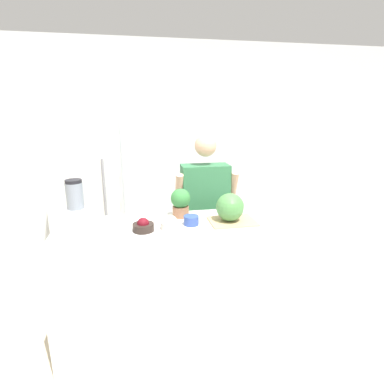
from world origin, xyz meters
TOP-DOWN VIEW (x-y plane):
  - ground_plane at (0.00, 0.00)m, footprint 14.00×14.00m
  - wall_back at (0.00, 1.98)m, footprint 8.00×0.06m
  - counter_island at (0.00, 0.33)m, footprint 2.05×0.65m
  - refrigerator at (-0.95, 1.59)m, footprint 0.71×0.72m
  - person at (0.24, 0.96)m, footprint 0.60×0.26m
  - cutting_board at (0.32, 0.32)m, footprint 0.36×0.27m
  - watermelon at (0.29, 0.33)m, footprint 0.22×0.22m
  - bowl_cherries at (-0.37, 0.27)m, footprint 0.15×0.15m
  - bowl_cream at (-0.18, 0.27)m, footprint 0.14×0.14m
  - bowl_small_blue at (-0.01, 0.33)m, footprint 0.11×0.11m
  - blender at (-0.87, 0.52)m, footprint 0.15×0.15m
  - potted_plant at (-0.06, 0.52)m, footprint 0.16×0.16m

SIDE VIEW (x-z plane):
  - ground_plane at x=0.00m, z-range 0.00..0.00m
  - counter_island at x=0.00m, z-range 0.00..0.96m
  - person at x=0.24m, z-range 0.01..1.59m
  - refrigerator at x=-0.95m, z-range 0.00..1.73m
  - cutting_board at x=0.32m, z-range 0.96..0.97m
  - bowl_small_blue at x=-0.01m, z-range 0.96..1.03m
  - bowl_cherries at x=-0.37m, z-range 0.94..1.04m
  - bowl_cream at x=-0.18m, z-range 0.95..1.05m
  - watermelon at x=0.29m, z-range 0.97..1.19m
  - potted_plant at x=-0.06m, z-range 0.96..1.20m
  - blender at x=-0.87m, z-range 0.94..1.29m
  - wall_back at x=0.00m, z-range 0.00..2.60m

